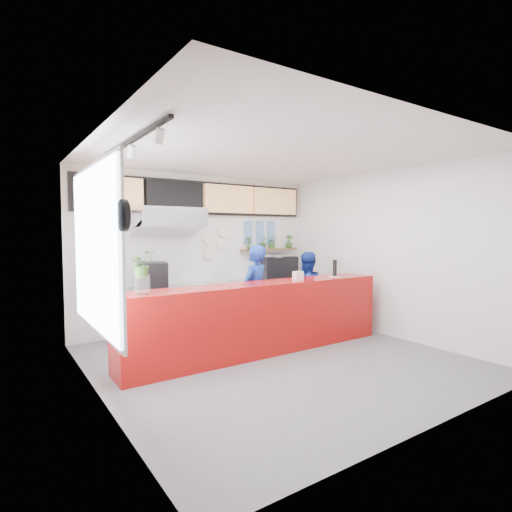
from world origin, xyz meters
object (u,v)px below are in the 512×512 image
espresso_machine (278,267)px  staff_right (306,292)px  panini_oven (152,275)px  pepper_mill (335,268)px  staff_center (255,294)px  service_counter (261,318)px

espresso_machine → staff_right: bearing=-85.0°
panini_oven → pepper_mill: pepper_mill is taller
panini_oven → staff_center: staff_center is taller
service_counter → pepper_mill: 1.68m
panini_oven → espresso_machine: (2.81, 0.00, 0.00)m
service_counter → staff_center: (0.23, 0.53, 0.28)m
staff_center → pepper_mill: (1.30, -0.59, 0.42)m
panini_oven → pepper_mill: size_ratio=1.75×
service_counter → pepper_mill: size_ratio=15.69×
staff_center → pepper_mill: bearing=130.6°
staff_center → panini_oven: bearing=-68.2°
panini_oven → pepper_mill: bearing=-20.9°
service_counter → panini_oven: panini_oven is taller
espresso_machine → staff_center: bearing=-123.3°
panini_oven → staff_center: size_ratio=0.30×
staff_center → service_counter: bearing=41.8°
panini_oven → pepper_mill: 3.23m
staff_right → pepper_mill: size_ratio=5.26×
espresso_machine → staff_center: (-1.47, -1.27, -0.30)m
espresso_machine → pepper_mill: bearing=-79.4°
espresso_machine → staff_right: (-0.23, -1.16, -0.37)m
espresso_machine → staff_right: staff_right is taller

